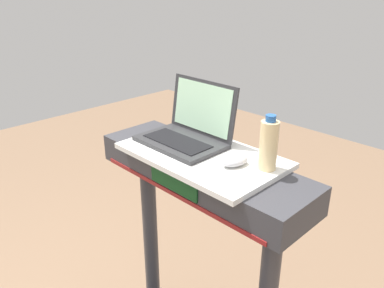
% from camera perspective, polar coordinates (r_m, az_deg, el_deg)
% --- Properties ---
extents(desk_board, '(0.61, 0.36, 0.02)m').
position_cam_1_polar(desk_board, '(1.44, 1.42, -1.66)').
color(desk_board, white).
rests_on(desk_board, treadmill_base).
extents(laptop, '(0.34, 0.25, 0.23)m').
position_cam_1_polar(laptop, '(1.51, -0.65, 2.02)').
color(laptop, '#2D2D30').
rests_on(laptop, desk_board).
extents(computer_mouse, '(0.08, 0.11, 0.03)m').
position_cam_1_polar(computer_mouse, '(1.34, 6.39, -2.52)').
color(computer_mouse, '#B2B2B7').
rests_on(computer_mouse, desk_board).
extents(water_bottle, '(0.06, 0.06, 0.19)m').
position_cam_1_polar(water_bottle, '(1.30, 11.29, -0.09)').
color(water_bottle, beige).
rests_on(water_bottle, desk_board).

